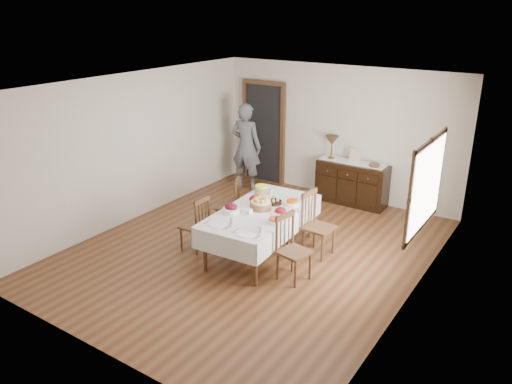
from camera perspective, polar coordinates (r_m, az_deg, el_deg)
The scene contains 26 objects.
ground at distance 7.99m, azimuth -0.40°, elevation -6.60°, with size 6.00×6.00×0.00m, color brown.
room_shell at distance 7.80m, azimuth 0.42°, elevation 5.66°, with size 5.02×6.02×2.65m.
dining_table at distance 7.63m, azimuth 0.59°, elevation -2.67°, with size 1.20×2.18×0.73m.
chair_left_near at distance 7.85m, azimuth -6.81°, elevation -3.60°, with size 0.39×0.39×0.90m.
chair_left_far at distance 8.57m, azimuth -2.96°, elevation -1.27°, with size 0.51×0.51×0.92m.
chair_right_near at distance 7.01m, azimuth 4.08°, elevation -6.33°, with size 0.47×0.47×0.96m.
chair_right_far at distance 7.71m, azimuth 6.86°, elevation -3.57°, with size 0.45×0.45×1.02m.
sideboard at distance 9.83m, azimuth 10.90°, elevation 0.99°, with size 1.37×0.50×0.82m.
person at distance 10.34m, azimuth -1.14°, elevation 5.54°, with size 0.60×0.39×1.93m, color #55565F.
bread_basket at distance 7.61m, azimuth 0.53°, elevation -1.38°, with size 0.33×0.33×0.18m.
egg_basket at distance 7.82m, azimuth 2.02°, elevation -1.09°, with size 0.26×0.26×0.10m.
ham_platter_a at distance 7.92m, azimuth -0.14°, elevation -0.86°, with size 0.31×0.31×0.11m.
ham_platter_b at distance 7.47m, azimuth 2.84°, elevation -2.24°, with size 0.31×0.31×0.11m.
beet_bowl at distance 7.48m, azimuth -2.86°, elevation -1.93°, with size 0.26×0.26×0.15m.
carrot_bowl at distance 7.77m, azimuth 4.16°, elevation -1.26°, with size 0.24×0.24×0.09m.
pineapple_bowl at distance 8.20m, azimuth 0.60°, elevation 0.26°, with size 0.22×0.22×0.15m.
casserole_dish at distance 7.15m, azimuth 2.27°, elevation -3.26°, with size 0.22×0.22×0.07m.
butter_dish at distance 7.46m, azimuth -1.01°, elevation -2.20°, with size 0.15×0.10×0.07m.
setting_left at distance 7.12m, azimuth -3.90°, elevation -3.52°, with size 0.43×0.31×0.10m.
setting_right at distance 6.82m, azimuth -0.62°, elevation -4.61°, with size 0.43×0.31×0.10m.
glass_far_a at distance 8.19m, azimuth 1.75°, elevation 0.08°, with size 0.06×0.06×0.11m.
glass_far_b at distance 8.01m, azimuth 5.40°, elevation -0.57°, with size 0.07×0.07×0.09m.
runner at distance 9.75m, azimuth 10.96°, elevation 3.39°, with size 1.30×0.35×0.01m.
table_lamp at distance 9.82m, azimuth 8.66°, elevation 5.78°, with size 0.26×0.26×0.46m.
picture_frame at distance 9.61m, azimuth 11.23°, elevation 3.95°, with size 0.22×0.08×0.28m.
deco_bowl at distance 9.55m, azimuth 13.38°, elevation 2.99°, with size 0.20×0.20×0.06m.
Camera 1 is at (3.99, -5.88, 3.66)m, focal length 35.00 mm.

